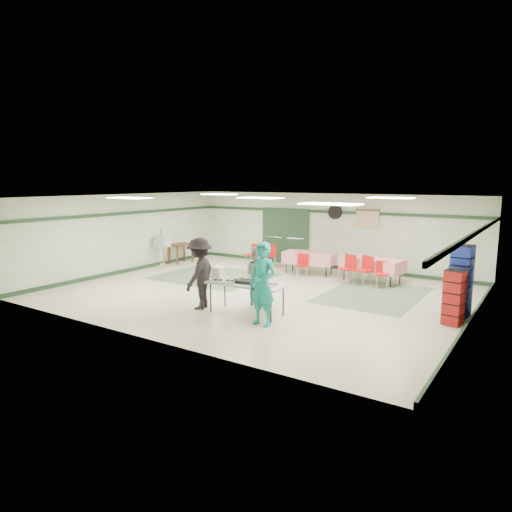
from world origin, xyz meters
The scene contains 42 objects.
floor centered at (0.00, 0.00, 0.00)m, with size 11.00×11.00×0.00m, color #C1B59C.
ceiling centered at (0.00, 0.00, 2.70)m, with size 11.00×11.00×0.00m, color silver.
wall_back centered at (0.00, 4.50, 1.35)m, with size 11.00×11.00×0.00m, color beige.
wall_front centered at (0.00, -4.50, 1.35)m, with size 11.00×11.00×0.00m, color beige.
wall_left centered at (-5.50, 0.00, 1.35)m, with size 9.00×9.00×0.00m, color beige.
wall_right centered at (5.50, 0.00, 1.35)m, with size 9.00×9.00×0.00m, color beige.
trim_back centered at (0.00, 4.47, 2.05)m, with size 11.00×0.06×0.10m, color #1E3721.
baseboard_back centered at (0.00, 4.47, 0.06)m, with size 11.00×0.06×0.12m, color #1E3721.
trim_left centered at (-5.47, 0.00, 2.05)m, with size 9.00×0.06×0.10m, color #1E3721.
baseboard_left centered at (-5.47, 0.00, 0.06)m, with size 9.00×0.06×0.12m, color #1E3721.
trim_right centered at (5.47, 0.00, 2.05)m, with size 9.00×0.06×0.10m, color #1E3721.
baseboard_right centered at (5.47, 0.00, 0.06)m, with size 9.00×0.06×0.12m, color #1E3721.
green_patch_a centered at (-2.50, 1.00, 0.00)m, with size 3.50×3.00×0.01m, color #617D5B.
green_patch_b centered at (2.80, 1.50, 0.00)m, with size 2.50×3.50×0.01m, color #617D5B.
double_door_left centered at (-2.20, 4.44, 1.05)m, with size 0.90×0.06×2.10m, color gray.
double_door_right centered at (-1.25, 4.44, 1.05)m, with size 0.90×0.06×2.10m, color gray.
door_frame centered at (-1.73, 4.42, 1.05)m, with size 2.00×0.03×2.15m, color #1E3721.
wall_fan centered at (0.30, 4.44, 2.05)m, with size 0.50×0.50×0.10m, color black.
scroll_banner centered at (1.50, 4.44, 1.85)m, with size 0.80×0.02×0.60m, color #D3B184.
serving_table centered at (0.88, -1.97, 0.72)m, with size 1.95×0.89×0.76m.
sheet_tray_right centered at (1.36, -2.03, 0.77)m, with size 0.60×0.45×0.02m, color silver.
sheet_tray_mid centered at (0.76, -1.82, 0.77)m, with size 0.59×0.45×0.02m, color silver.
sheet_tray_left centered at (0.39, -2.09, 0.77)m, with size 0.63×0.48×0.02m, color silver.
baking_pan centered at (0.91, -1.99, 0.80)m, with size 0.50×0.31×0.08m, color black.
foam_box_stack centered at (0.03, -1.96, 0.91)m, with size 0.26×0.24×0.29m, color white.
volunteer_teal centered at (1.65, -2.45, 0.92)m, with size 0.67×0.44×1.85m, color #13857E.
volunteer_grey centered at (0.66, -1.15, 0.76)m, with size 0.74×0.57×1.52m, color gray.
volunteer_dark centered at (-0.37, -2.18, 0.89)m, with size 1.15×0.66×1.77m, color black.
dining_table_a centered at (2.17, 3.10, 0.57)m, with size 2.02×1.13×0.77m.
dining_table_b centered at (-0.03, 3.10, 0.57)m, with size 1.78×0.96×0.77m.
chair_a centered at (2.17, 2.53, 0.55)m, with size 0.55×0.55×0.90m.
chair_b centered at (1.62, 2.54, 0.55)m, with size 0.52×0.52×0.89m.
chair_c centered at (2.70, 2.52, 0.49)m, with size 0.48×0.48×0.80m.
chair_d centered at (0.03, 2.52, 0.48)m, with size 0.46×0.46×0.78m.
chair_loose_a centered at (-1.83, 3.57, 0.50)m, with size 0.52×0.52×0.82m.
chair_loose_b centered at (-2.51, 3.38, 0.50)m, with size 0.49×0.49×0.82m.
crate_stack_blue_a centered at (5.15, 0.65, 0.85)m, with size 0.44×0.44×1.70m, color navy.
crate_stack_red centered at (5.15, -0.14, 0.62)m, with size 0.38×0.38×1.24m, color maroon.
crate_stack_blue_b centered at (5.15, 0.41, 0.63)m, with size 0.39×0.39×1.25m, color navy.
printer_table centered at (-5.15, 2.32, 0.64)m, with size 0.70×0.98×0.74m.
office_printer centered at (-5.15, 1.35, 0.93)m, with size 0.48×0.42×0.38m, color #ADADA9.
broom centered at (-5.23, 1.45, 0.70)m, with size 0.03×0.03×1.36m, color brown.
Camera 1 is at (6.86, -10.64, 3.15)m, focal length 32.00 mm.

